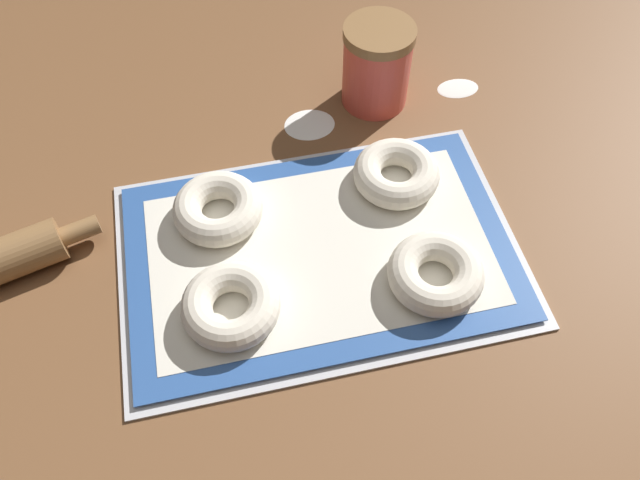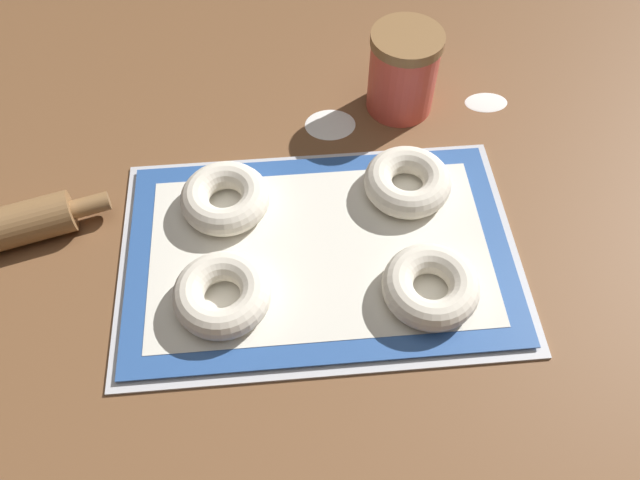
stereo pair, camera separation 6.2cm
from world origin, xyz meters
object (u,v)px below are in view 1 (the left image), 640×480
(bagel_front_left, at_px, (231,305))
(bagel_back_right, at_px, (396,174))
(bagel_front_right, at_px, (436,273))
(flour_canister, at_px, (377,65))
(bagel_back_left, at_px, (218,209))
(baking_tray, at_px, (320,251))

(bagel_front_left, height_order, bagel_back_right, same)
(bagel_front_left, relative_size, bagel_front_right, 1.00)
(bagel_front_right, bearing_deg, flour_canister, 86.86)
(bagel_back_left, distance_m, flour_canister, 0.34)
(baking_tray, bearing_deg, bagel_back_right, 34.02)
(bagel_back_right, bearing_deg, bagel_front_right, -89.72)
(bagel_front_left, distance_m, flour_canister, 0.44)
(bagel_back_left, height_order, flour_canister, flour_canister)
(bagel_front_left, bearing_deg, flour_canister, 51.11)
(baking_tray, distance_m, bagel_back_left, 0.15)
(baking_tray, distance_m, flour_canister, 0.32)
(bagel_front_right, xyz_separation_m, flour_canister, (0.02, 0.35, 0.04))
(bagel_front_right, distance_m, bagel_back_left, 0.30)
(bagel_front_left, height_order, flour_canister, flour_canister)
(bagel_front_right, bearing_deg, bagel_back_right, 90.28)
(baking_tray, height_order, flour_canister, flour_canister)
(bagel_front_left, relative_size, bagel_back_left, 1.00)
(baking_tray, bearing_deg, bagel_front_right, -31.97)
(bagel_front_right, xyz_separation_m, bagel_back_left, (-0.25, 0.16, 0.00))
(flour_canister, bearing_deg, bagel_front_left, -128.89)
(bagel_back_right, relative_size, flour_canister, 0.91)
(baking_tray, height_order, bagel_front_right, bagel_front_right)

